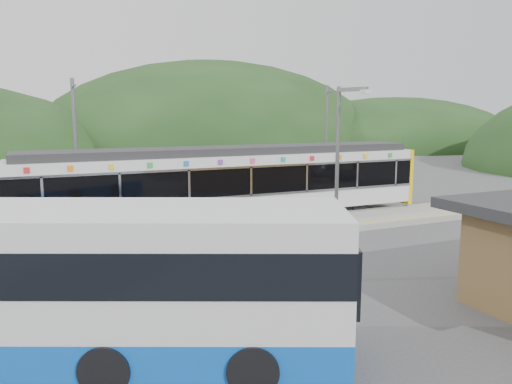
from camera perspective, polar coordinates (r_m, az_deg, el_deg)
name	(u,v)px	position (r m, az deg, el deg)	size (l,w,h in m)	color
ground	(289,252)	(19.65, 3.84, -6.87)	(120.00, 120.00, 0.00)	#4C4C4F
hills	(345,214)	(27.19, 10.12, -2.54)	(146.00, 149.00, 26.00)	#1E3D19
platform	(255,231)	(22.48, -0.13, -4.43)	(26.00, 3.20, 0.30)	#9E9E99
yellow_line	(267,233)	(21.30, 1.31, -4.76)	(26.00, 0.10, 0.01)	yellow
train	(230,181)	(24.53, -3.01, 1.24)	(20.44, 3.01, 3.74)	black
catenary_mast_west	(76,150)	(25.35, -19.88, 4.57)	(0.18, 1.80, 7.00)	slate
catenary_mast_east	(326,143)	(29.89, 8.05, 5.59)	(0.18, 1.80, 7.00)	slate
bus	(53,289)	(11.70, -22.18, -10.23)	(12.50, 7.76, 3.39)	blue
lamp_post	(339,168)	(15.67, 9.50, 2.70)	(0.51, 1.14, 6.17)	slate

